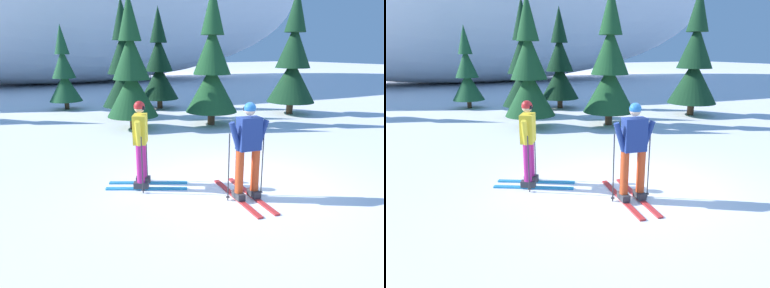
% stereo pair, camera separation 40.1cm
% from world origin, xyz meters
% --- Properties ---
extents(ground_plane, '(120.00, 120.00, 0.00)m').
position_xyz_m(ground_plane, '(0.00, 0.00, 0.00)').
color(ground_plane, white).
extents(skier_yellow_jacket, '(1.58, 1.11, 1.70)m').
position_xyz_m(skier_yellow_jacket, '(-1.75, 0.98, 0.88)').
color(skier_yellow_jacket, '#2893CC').
rests_on(skier_yellow_jacket, ground).
extents(skier_navy_jacket, '(0.78, 1.79, 1.76)m').
position_xyz_m(skier_navy_jacket, '(-0.32, -0.47, 0.91)').
color(skier_navy_jacket, red).
rests_on(skier_navy_jacket, ground).
extents(pine_tree_left, '(1.43, 1.43, 3.71)m').
position_xyz_m(pine_tree_left, '(-1.47, 11.33, 1.55)').
color(pine_tree_left, '#47301E').
rests_on(pine_tree_left, ground).
extents(pine_tree_center_left, '(1.71, 1.71, 4.42)m').
position_xyz_m(pine_tree_center_left, '(-0.16, 6.04, 1.85)').
color(pine_tree_center_left, '#47301E').
rests_on(pine_tree_center_left, ground).
extents(pine_tree_center, '(1.76, 1.76, 4.55)m').
position_xyz_m(pine_tree_center, '(0.29, 8.22, 1.90)').
color(pine_tree_center, '#47301E').
rests_on(pine_tree_center, ground).
extents(pine_tree_center_right, '(1.73, 1.73, 4.47)m').
position_xyz_m(pine_tree_center_right, '(2.35, 9.56, 1.87)').
color(pine_tree_center_right, '#47301E').
rests_on(pine_tree_center_right, ground).
extents(pine_tree_right, '(1.83, 1.83, 4.75)m').
position_xyz_m(pine_tree_right, '(2.54, 5.36, 1.99)').
color(pine_tree_right, '#47301E').
rests_on(pine_tree_right, ground).
extents(pine_tree_far_right, '(1.95, 1.95, 5.04)m').
position_xyz_m(pine_tree_far_right, '(6.59, 5.63, 2.11)').
color(pine_tree_far_right, '#47301E').
rests_on(pine_tree_far_right, ground).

